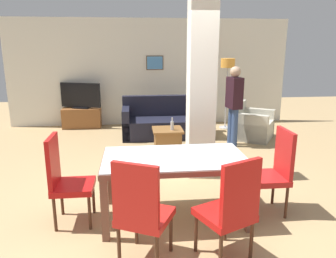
{
  "coord_description": "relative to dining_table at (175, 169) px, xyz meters",
  "views": [
    {
      "loc": [
        -0.46,
        -3.59,
        2.02
      ],
      "look_at": [
        0.0,
        0.72,
        0.92
      ],
      "focal_mm": 35.0,
      "sensor_mm": 36.0,
      "label": 1
    }
  ],
  "objects": [
    {
      "name": "tv_screen",
      "position": [
        -1.77,
        4.7,
        0.2
      ],
      "size": [
        1.01,
        0.39,
        0.64
      ],
      "rotation": [
        0.0,
        0.0,
        2.8
      ],
      "color": "black",
      "rests_on": "tv_stand"
    },
    {
      "name": "dining_table",
      "position": [
        0.0,
        0.0,
        0.0
      ],
      "size": [
        1.68,
        0.95,
        0.77
      ],
      "color": "brown",
      "rests_on": "ground_plane"
    },
    {
      "name": "divider_pillar",
      "position": [
        0.57,
        1.3,
        0.74
      ],
      "size": [
        0.41,
        0.34,
        2.7
      ],
      "color": "silver",
      "rests_on": "ground_plane"
    },
    {
      "name": "ground_plane",
      "position": [
        0.0,
        0.0,
        -0.61
      ],
      "size": [
        18.0,
        18.0,
        0.0
      ],
      "primitive_type": "plane",
      "color": "tan"
    },
    {
      "name": "floor_lamp",
      "position": [
        1.84,
        4.28,
        0.85
      ],
      "size": [
        0.34,
        0.34,
        1.73
      ],
      "color": "#B7B7BC",
      "rests_on": "ground_plane"
    },
    {
      "name": "standing_person",
      "position": [
        1.57,
        2.8,
        0.32
      ],
      "size": [
        0.27,
        0.41,
        1.63
      ],
      "rotation": [
        0.0,
        0.0,
        -4.57
      ],
      "color": "navy",
      "rests_on": "ground_plane"
    },
    {
      "name": "bottle",
      "position": [
        0.28,
        2.52,
        -0.08
      ],
      "size": [
        0.07,
        0.07,
        0.24
      ],
      "color": "#B2B7BC",
      "rests_on": "coffee_table"
    },
    {
      "name": "dining_chair_head_left",
      "position": [
        -1.26,
        0.0,
        -0.05
      ],
      "size": [
        0.46,
        0.46,
        1.05
      ],
      "rotation": [
        0.0,
        0.0,
        -1.57
      ],
      "color": "#B61212",
      "rests_on": "ground_plane"
    },
    {
      "name": "armchair",
      "position": [
        2.13,
        3.31,
        -0.33
      ],
      "size": [
        1.19,
        1.19,
        0.8
      ],
      "rotation": [
        0.0,
        0.0,
        4.13
      ],
      "color": "#BBB8A6",
      "rests_on": "ground_plane"
    },
    {
      "name": "tv_stand",
      "position": [
        -1.77,
        4.7,
        -0.36
      ],
      "size": [
        0.94,
        0.4,
        0.5
      ],
      "color": "brown",
      "rests_on": "ground_plane"
    },
    {
      "name": "sofa",
      "position": [
        0.29,
        3.72,
        -0.32
      ],
      "size": [
        2.02,
        0.93,
        0.89
      ],
      "rotation": [
        0.0,
        0.0,
        3.14
      ],
      "color": "black",
      "rests_on": "ground_plane"
    },
    {
      "name": "back_wall",
      "position": [
        0.0,
        4.98,
        0.74
      ],
      "size": [
        7.2,
        0.09,
        2.7
      ],
      "color": "silver",
      "rests_on": "ground_plane"
    },
    {
      "name": "dining_chair_near_right",
      "position": [
        0.41,
        -0.9,
        -0.05
      ],
      "size": [
        0.61,
        0.61,
        1.05
      ],
      "rotation": [
        0.0,
        0.0,
        0.43
      ],
      "color": "red",
      "rests_on": "ground_plane"
    },
    {
      "name": "dining_chair_near_left",
      "position": [
        -0.42,
        -0.86,
        -0.05
      ],
      "size": [
        0.61,
        0.61,
        1.05
      ],
      "rotation": [
        0.0,
        0.0,
        -0.45
      ],
      "color": "red",
      "rests_on": "ground_plane"
    },
    {
      "name": "coffee_table",
      "position": [
        0.19,
        2.61,
        -0.39
      ],
      "size": [
        0.58,
        0.58,
        0.44
      ],
      "color": "brown",
      "rests_on": "ground_plane"
    },
    {
      "name": "dining_chair_head_right",
      "position": [
        1.22,
        0.0,
        -0.05
      ],
      "size": [
        0.46,
        0.46,
        1.05
      ],
      "rotation": [
        0.0,
        0.0,
        1.57
      ],
      "color": "#B21A19",
      "rests_on": "ground_plane"
    }
  ]
}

